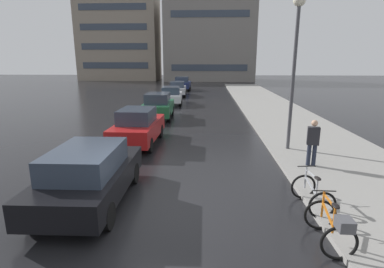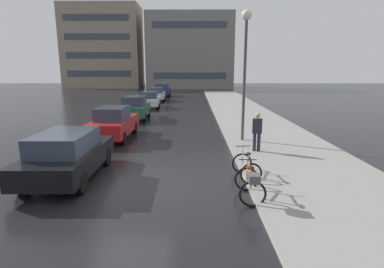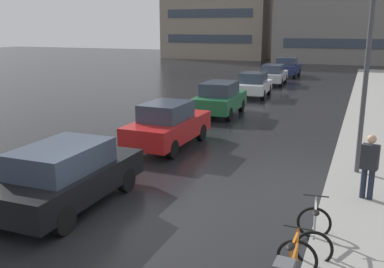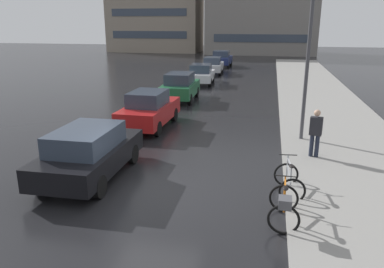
# 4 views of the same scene
# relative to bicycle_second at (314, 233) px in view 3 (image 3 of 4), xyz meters

# --- Properties ---
(ground_plane) EXTENTS (140.00, 140.00, 0.00)m
(ground_plane) POSITION_rel_bicycle_second_xyz_m (-3.70, -0.79, -0.40)
(ground_plane) COLOR black
(bicycle_second) EXTENTS (0.83, 1.23, 1.00)m
(bicycle_second) POSITION_rel_bicycle_second_xyz_m (0.00, 0.00, 0.00)
(bicycle_second) COLOR black
(bicycle_second) RESTS_ON ground
(car_black) EXTENTS (1.97, 4.29, 1.58)m
(car_black) POSITION_rel_bicycle_second_xyz_m (-5.89, 0.01, 0.41)
(car_black) COLOR black
(car_black) RESTS_ON ground
(car_red) EXTENTS (1.82, 4.20, 1.67)m
(car_red) POSITION_rel_bicycle_second_xyz_m (-5.90, 5.83, 0.43)
(car_red) COLOR #AD1919
(car_red) RESTS_ON ground
(car_green) EXTENTS (1.92, 3.98, 1.67)m
(car_green) POSITION_rel_bicycle_second_xyz_m (-5.99, 12.12, 0.45)
(car_green) COLOR #1E6038
(car_green) RESTS_ON ground
(car_white) EXTENTS (2.03, 3.99, 1.53)m
(car_white) POSITION_rel_bicycle_second_xyz_m (-5.89, 18.55, 0.38)
(car_white) COLOR silver
(car_white) RESTS_ON ground
(car_silver) EXTENTS (1.98, 4.31, 1.52)m
(car_silver) POSITION_rel_bicycle_second_xyz_m (-5.97, 24.90, 0.38)
(car_silver) COLOR #B2B5BA
(car_silver) RESTS_ON ground
(car_navy) EXTENTS (2.02, 3.75, 1.68)m
(car_navy) POSITION_rel_bicycle_second_xyz_m (-5.94, 30.80, 0.43)
(car_navy) COLOR navy
(car_navy) RESTS_ON ground
(pedestrian) EXTENTS (0.44, 0.33, 1.78)m
(pedestrian) POSITION_rel_bicycle_second_xyz_m (0.93, 2.92, 0.61)
(pedestrian) COLOR #1E2333
(pedestrian) RESTS_ON ground
(streetlamp) EXTENTS (0.47, 0.47, 6.21)m
(streetlamp) POSITION_rel_bicycle_second_xyz_m (0.66, 5.00, 3.99)
(streetlamp) COLOR #424247
(streetlamp) RESTS_ON ground
(building_facade_main) EXTENTS (15.88, 9.67, 13.60)m
(building_facade_main) POSITION_rel_bicycle_second_xyz_m (-2.48, 50.09, 6.40)
(building_facade_main) COLOR gray
(building_facade_main) RESTS_ON ground
(building_facade_side) EXTENTS (14.49, 7.24, 15.43)m
(building_facade_side) POSITION_rel_bicycle_second_xyz_m (-19.35, 50.75, 7.32)
(building_facade_side) COLOR gray
(building_facade_side) RESTS_ON ground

